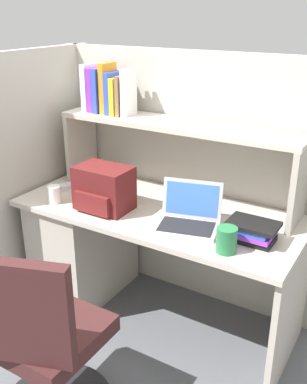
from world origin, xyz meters
name	(u,v)px	position (x,y,z in m)	size (l,w,h in m)	color
ground_plane	(158,316)	(0.00, 0.00, 0.00)	(8.00, 8.00, 0.00)	#595B60
desk	(104,243)	(-0.39, 0.00, 0.40)	(1.60, 0.70, 0.73)	beige
cubicle_partition_rear	(189,180)	(0.00, 0.38, 0.78)	(1.84, 0.05, 1.55)	#B2ADA0
cubicle_partition_left	(39,176)	(-0.85, -0.05, 0.78)	(0.05, 1.06, 1.55)	#B2ADA0
overhead_hutch	(177,139)	(0.00, 0.20, 1.08)	(1.44, 0.28, 0.45)	#B3A99C
reference_books_on_shelf	(108,91)	(-0.47, 0.20, 1.31)	(0.32, 0.18, 0.29)	white
laptop	(189,217)	(0.24, -0.10, 0.78)	(0.36, 0.32, 0.22)	#B7BABF
backpack	(103,189)	(-0.26, -0.15, 0.85)	(0.30, 0.23, 0.24)	#591919
computer_mouse	(68,186)	(-0.63, -0.03, 0.75)	(0.06, 0.10, 0.03)	silver
paper_cup	(54,194)	(-0.55, -0.23, 0.78)	(0.08, 0.08, 0.10)	white
snack_canister	(226,240)	(0.50, -0.24, 0.79)	(0.10, 0.10, 0.12)	#26723F
desk_book_stack	(252,231)	(0.57, -0.08, 0.78)	(0.24, 0.18, 0.10)	black
office_chair	(46,352)	(-0.03, -0.89, 0.39)	(0.53, 0.54, 0.93)	black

